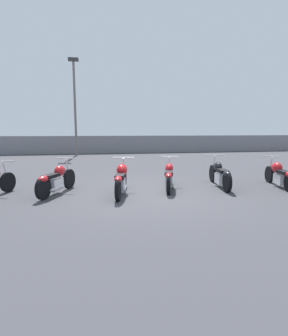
% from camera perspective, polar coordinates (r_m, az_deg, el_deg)
% --- Properties ---
extents(ground_plane, '(60.00, 60.00, 0.00)m').
position_cam_1_polar(ground_plane, '(7.63, 0.70, -5.38)').
color(ground_plane, '#38383D').
extents(fence_back, '(40.00, 0.04, 1.38)m').
position_cam_1_polar(fence_back, '(20.89, -6.47, 5.10)').
color(fence_back, gray).
rests_on(fence_back, ground_plane).
extents(light_pole_left, '(0.70, 0.35, 6.73)m').
position_cam_1_polar(light_pole_left, '(19.61, -14.85, 14.46)').
color(light_pole_left, slate).
rests_on(light_pole_left, ground_plane).
extents(motorcycle_slot_1, '(0.96, 1.86, 0.97)m').
position_cam_1_polar(motorcycle_slot_1, '(7.80, -18.56, -2.47)').
color(motorcycle_slot_1, black).
rests_on(motorcycle_slot_1, ground_plane).
extents(motorcycle_slot_2, '(0.75, 2.13, 0.98)m').
position_cam_1_polar(motorcycle_slot_2, '(7.43, -4.97, -2.32)').
color(motorcycle_slot_2, black).
rests_on(motorcycle_slot_2, ground_plane).
extents(motorcycle_slot_3, '(0.84, 2.03, 0.95)m').
position_cam_1_polar(motorcycle_slot_3, '(8.10, 5.48, -1.78)').
color(motorcycle_slot_3, black).
rests_on(motorcycle_slot_3, ground_plane).
extents(motorcycle_slot_4, '(0.73, 2.13, 0.97)m').
position_cam_1_polar(motorcycle_slot_4, '(8.66, 16.22, -1.41)').
color(motorcycle_slot_4, black).
rests_on(motorcycle_slot_4, ground_plane).
extents(motorcycle_slot_5, '(0.74, 1.98, 0.93)m').
position_cam_1_polar(motorcycle_slot_5, '(9.34, 27.43, -1.29)').
color(motorcycle_slot_5, black).
rests_on(motorcycle_slot_5, ground_plane).
extents(traffic_cone_near, '(0.34, 0.34, 0.40)m').
position_cam_1_polar(traffic_cone_near, '(9.89, 17.50, -1.46)').
color(traffic_cone_near, orange).
rests_on(traffic_cone_near, ground_plane).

